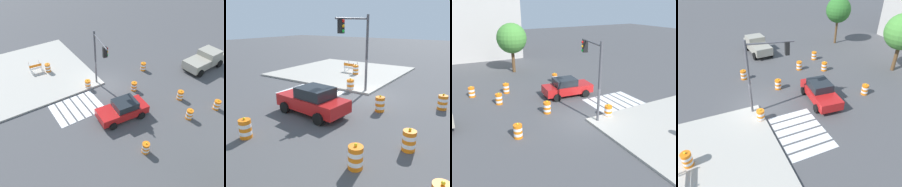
% 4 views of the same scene
% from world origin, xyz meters
% --- Properties ---
extents(ground_plane, '(120.00, 120.00, 0.00)m').
position_xyz_m(ground_plane, '(0.00, 0.00, 0.00)').
color(ground_plane, '#474749').
extents(sidewalk_corner, '(12.00, 12.00, 0.15)m').
position_xyz_m(sidewalk_corner, '(6.00, -6.00, 0.07)').
color(sidewalk_corner, '#ADA89E').
rests_on(sidewalk_corner, ground).
extents(crosswalk_stripes, '(4.35, 3.20, 0.02)m').
position_xyz_m(crosswalk_stripes, '(4.00, 1.80, 0.01)').
color(crosswalk_stripes, silver).
rests_on(crosswalk_stripes, ground).
extents(sports_car, '(4.46, 2.46, 1.63)m').
position_xyz_m(sports_car, '(1.19, 4.92, 0.81)').
color(sports_car, red).
rests_on(sports_car, ground).
extents(pickup_truck, '(5.25, 2.58, 1.92)m').
position_xyz_m(pickup_truck, '(-11.18, 3.27, 0.97)').
color(pickup_truck, gray).
rests_on(pickup_truck, ground).
extents(traffic_barrel_near_corner, '(0.56, 0.56, 1.02)m').
position_xyz_m(traffic_barrel_near_corner, '(-6.40, 8.64, 0.45)').
color(traffic_barrel_near_corner, orange).
rests_on(traffic_barrel_near_corner, ground).
extents(traffic_barrel_crosswalk_end, '(0.56, 0.56, 1.02)m').
position_xyz_m(traffic_barrel_crosswalk_end, '(-3.43, 8.17, 0.45)').
color(traffic_barrel_crosswalk_end, orange).
rests_on(traffic_barrel_crosswalk_end, ground).
extents(traffic_barrel_median_near, '(0.56, 0.56, 1.02)m').
position_xyz_m(traffic_barrel_median_near, '(1.75, -0.29, 0.45)').
color(traffic_barrel_median_near, orange).
rests_on(traffic_barrel_median_near, ground).
extents(traffic_barrel_median_far, '(0.56, 0.56, 1.02)m').
position_xyz_m(traffic_barrel_median_far, '(-1.90, 2.45, 0.45)').
color(traffic_barrel_median_far, orange).
rests_on(traffic_barrel_median_far, ground).
extents(traffic_barrel_far_curb, '(0.56, 0.56, 1.02)m').
position_xyz_m(traffic_barrel_far_curb, '(-4.68, 5.89, 0.45)').
color(traffic_barrel_far_curb, orange).
rests_on(traffic_barrel_far_curb, ground).
extents(traffic_barrel_lane_center, '(0.56, 0.56, 1.02)m').
position_xyz_m(traffic_barrel_lane_center, '(-4.96, 0.07, 0.45)').
color(traffic_barrel_lane_center, orange).
rests_on(traffic_barrel_lane_center, ground).
extents(traffic_barrel_opposite_curb, '(0.56, 0.56, 1.02)m').
position_xyz_m(traffic_barrel_opposite_curb, '(1.94, 8.91, 0.45)').
color(traffic_barrel_opposite_curb, orange).
rests_on(traffic_barrel_opposite_curb, ground).
extents(traffic_barrel_on_sidewalk, '(0.56, 0.56, 1.02)m').
position_xyz_m(traffic_barrel_on_sidewalk, '(4.02, -5.19, 0.60)').
color(traffic_barrel_on_sidewalk, orange).
rests_on(traffic_barrel_on_sidewalk, sidewalk_corner).
extents(construction_barricade, '(1.30, 0.87, 1.00)m').
position_xyz_m(construction_barricade, '(5.13, -5.93, 0.72)').
color(construction_barricade, silver).
rests_on(construction_barricade, sidewalk_corner).
extents(traffic_light_pole, '(0.82, 3.24, 5.50)m').
position_xyz_m(traffic_light_pole, '(0.81, 0.52, 3.91)').
color(traffic_light_pole, '#4C4C51').
rests_on(traffic_light_pole, sidewalk_corner).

